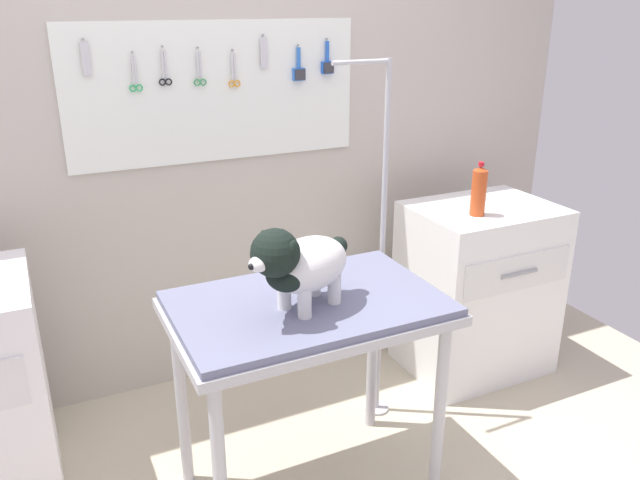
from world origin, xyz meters
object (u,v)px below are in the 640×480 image
object	(u,v)px
grooming_arm	(380,264)
soda_bottle	(479,191)
dog	(299,264)
cabinet_right	(477,288)
grooming_table	(308,323)

from	to	relation	value
grooming_arm	soda_bottle	world-z (taller)	grooming_arm
dog	soda_bottle	distance (m)	1.16
dog	cabinet_right	bearing A→B (deg)	23.55
dog	cabinet_right	distance (m)	1.41
cabinet_right	grooming_table	bearing A→B (deg)	-157.94
grooming_arm	soda_bottle	xyz separation A→B (m)	(0.54, 0.05, 0.24)
soda_bottle	grooming_table	bearing A→B (deg)	-159.74
grooming_arm	dog	size ratio (longest dim) A/B	3.70
grooming_arm	cabinet_right	size ratio (longest dim) A/B	1.84
grooming_table	dog	bearing A→B (deg)	-133.12
dog	cabinet_right	world-z (taller)	dog
grooming_arm	cabinet_right	bearing A→B (deg)	11.82
grooming_table	grooming_arm	xyz separation A→B (m)	(0.48, 0.32, 0.01)
grooming_table	soda_bottle	distance (m)	1.11
soda_bottle	grooming_arm	bearing A→B (deg)	-174.36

